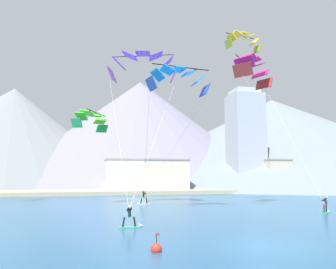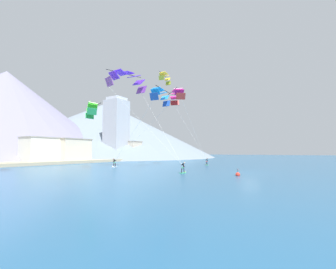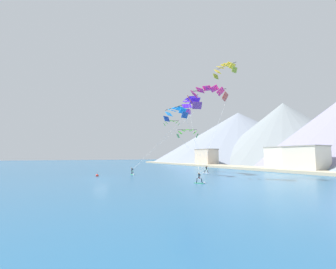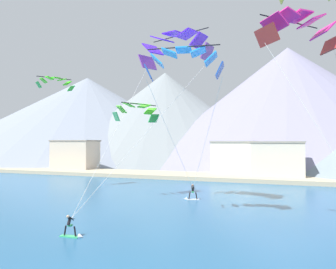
# 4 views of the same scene
# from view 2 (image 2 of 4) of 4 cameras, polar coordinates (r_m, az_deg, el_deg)

# --- Properties ---
(ground_plane) EXTENTS (400.00, 400.00, 0.00)m
(ground_plane) POSITION_cam_2_polar(r_m,az_deg,el_deg) (35.56, 20.00, -9.04)
(ground_plane) COLOR #23567F
(kitesurfer_near_lead) EXTENTS (1.63, 1.36, 1.70)m
(kitesurfer_near_lead) POSITION_cam_2_polar(r_m,az_deg,el_deg) (52.37, 9.78, -7.13)
(kitesurfer_near_lead) COLOR #33B266
(kitesurfer_near_lead) RESTS_ON ground
(kitesurfer_near_trail) EXTENTS (1.76, 0.62, 1.64)m
(kitesurfer_near_trail) POSITION_cam_2_polar(r_m,az_deg,el_deg) (32.73, 4.01, -8.93)
(kitesurfer_near_trail) COLOR #33B266
(kitesurfer_near_trail) RESTS_ON ground
(kitesurfer_mid_center) EXTENTS (1.77, 0.99, 1.82)m
(kitesurfer_mid_center) POSITION_cam_2_polar(r_m,az_deg,el_deg) (45.85, -13.59, -7.36)
(kitesurfer_mid_center) COLOR white
(kitesurfer_mid_center) RESTS_ON ground
(parafoil_kite_near_lead) EXTENTS (7.85, 8.33, 15.77)m
(parafoil_kite_near_lead) POSITION_cam_2_polar(r_m,az_deg,el_deg) (51.86, 2.29, 9.97)
(parafoil_kite_near_lead) COLOR #A63029
(parafoil_kite_near_trail) EXTENTS (8.49, 15.59, 17.08)m
(parafoil_kite_near_trail) POSITION_cam_2_polar(r_m,az_deg,el_deg) (44.92, -10.37, 13.70)
(parafoil_kite_near_trail) COLOR #773997
(parafoil_kite_mid_center) EXTENTS (6.99, 10.90, 13.35)m
(parafoil_kite_mid_center) POSITION_cam_2_polar(r_m,az_deg,el_deg) (42.77, -2.00, 10.01)
(parafoil_kite_mid_center) COLOR #224AA1
(parafoil_kite_distant_high_outer) EXTENTS (4.46, 5.56, 2.40)m
(parafoil_kite_distant_high_outer) POSITION_cam_2_polar(r_m,az_deg,el_deg) (41.31, -18.76, 6.23)
(parafoil_kite_distant_high_outer) COLOR green
(parafoil_kite_distant_low_drift) EXTENTS (5.02, 2.20, 2.25)m
(parafoil_kite_distant_low_drift) POSITION_cam_2_polar(r_m,az_deg,el_deg) (55.78, -0.81, 14.43)
(parafoil_kite_distant_low_drift) COLOR olive
(race_marker_buoy) EXTENTS (0.56, 0.56, 1.02)m
(race_marker_buoy) POSITION_cam_2_polar(r_m,az_deg,el_deg) (30.24, 17.30, -9.68)
(race_marker_buoy) COLOR red
(race_marker_buoy) RESTS_ON ground
(shoreline_strip) EXTENTS (180.00, 10.00, 0.70)m
(shoreline_strip) POSITION_cam_2_polar(r_m,az_deg,el_deg) (65.52, -26.26, -6.30)
(shoreline_strip) COLOR tan
(shoreline_strip) RESTS_ON ground
(shore_building_harbour_front) EXTENTS (5.53, 6.38, 7.00)m
(shore_building_harbour_front) POSITION_cam_2_polar(r_m,az_deg,el_deg) (86.59, -9.28, -4.02)
(shore_building_harbour_front) COLOR beige
(shore_building_harbour_front) RESTS_ON ground
(shore_building_quay_east) EXTENTS (9.17, 7.10, 6.84)m
(shore_building_quay_east) POSITION_cam_2_polar(r_m,az_deg,el_deg) (71.14, -23.27, -3.72)
(shore_building_quay_east) COLOR beige
(shore_building_quay_east) RESTS_ON ground
(shore_building_quay_west) EXTENTS (6.85, 5.28, 5.66)m
(shore_building_quay_west) POSITION_cam_2_polar(r_m,az_deg,el_deg) (93.05, -6.53, -4.48)
(shore_building_quay_west) COLOR #B7AD9E
(shore_building_quay_west) RESTS_ON ground
(shore_building_old_town) EXTENTS (8.01, 6.62, 6.92)m
(shore_building_old_town) POSITION_cam_2_polar(r_m,az_deg,el_deg) (68.36, -29.84, -3.45)
(shore_building_old_town) COLOR silver
(shore_building_old_town) RESTS_ON ground
(highrise_tower) EXTENTS (7.00, 7.00, 23.21)m
(highrise_tower) POSITION_cam_2_polar(r_m,az_deg,el_deg) (85.10, -13.00, 1.36)
(highrise_tower) COLOR #A8ADB7
(highrise_tower) RESTS_ON ground
(mountain_peak_west_ridge) EXTENTS (93.97, 93.97, 36.65)m
(mountain_peak_west_ridge) POSITION_cam_2_polar(r_m,az_deg,el_deg) (114.56, -36.14, 4.13)
(mountain_peak_west_ridge) COLOR gray
(mountain_peak_west_ridge) RESTS_ON ground
(mountain_peak_east_shoulder) EXTENTS (123.41, 123.41, 31.06)m
(mountain_peak_east_shoulder) POSITION_cam_2_polar(r_m,az_deg,el_deg) (134.27, -15.63, 1.11)
(mountain_peak_east_shoulder) COLOR gray
(mountain_peak_east_shoulder) RESTS_ON ground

